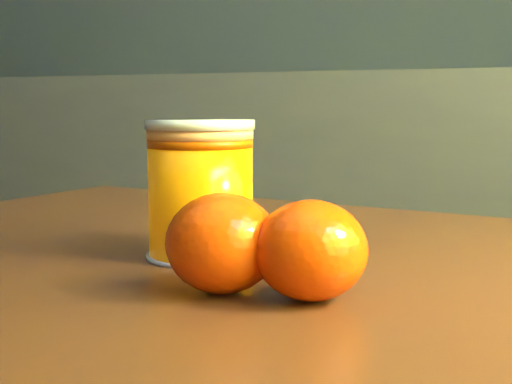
% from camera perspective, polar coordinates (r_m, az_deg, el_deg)
% --- Properties ---
extents(kitchen_counter, '(3.15, 0.60, 0.90)m').
position_cam_1_polar(kitchen_counter, '(2.19, -6.55, -2.85)').
color(kitchen_counter, '#535257').
rests_on(kitchen_counter, ground).
extents(juice_glass, '(0.08, 0.08, 0.10)m').
position_cam_1_polar(juice_glass, '(0.53, -4.45, 0.15)').
color(juice_glass, orange).
rests_on(juice_glass, table).
extents(orange_front, '(0.08, 0.08, 0.06)m').
position_cam_1_polar(orange_front, '(0.43, -2.71, -4.10)').
color(orange_front, '#FE4405').
rests_on(orange_front, table).
extents(orange_back, '(0.07, 0.07, 0.06)m').
position_cam_1_polar(orange_back, '(0.42, 4.39, -4.66)').
color(orange_back, '#FE4405').
rests_on(orange_back, table).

